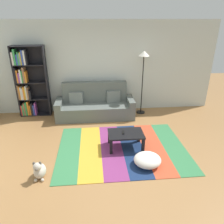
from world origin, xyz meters
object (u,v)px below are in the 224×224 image
(pouf, at_px, (147,160))
(dog, at_px, (39,170))
(coffee_table, at_px, (126,135))
(couch, at_px, (95,106))
(bookshelf, at_px, (28,83))
(standing_lamp, at_px, (144,62))
(tv_remote, at_px, (123,132))

(pouf, xyz_separation_m, dog, (-2.05, -0.16, 0.03))
(pouf, distance_m, dog, 2.06)
(coffee_table, distance_m, pouf, 0.78)
(coffee_table, bearing_deg, couch, 109.61)
(bookshelf, xyz_separation_m, pouf, (2.89, -2.75, -0.86))
(standing_lamp, xyz_separation_m, tv_remote, (-0.83, -1.90, -1.18))
(bookshelf, xyz_separation_m, dog, (0.84, -2.92, -0.83))
(coffee_table, height_order, tv_remote, tv_remote)
(couch, height_order, bookshelf, bookshelf)
(bookshelf, height_order, coffee_table, bookshelf)
(bookshelf, relative_size, standing_lamp, 1.09)
(coffee_table, height_order, standing_lamp, standing_lamp)
(couch, relative_size, standing_lamp, 1.20)
(bookshelf, distance_m, standing_lamp, 3.39)
(coffee_table, height_order, dog, dog)
(couch, xyz_separation_m, pouf, (0.97, -2.47, -0.21))
(coffee_table, relative_size, dog, 1.96)
(couch, distance_m, coffee_table, 1.91)
(couch, relative_size, coffee_table, 2.90)
(coffee_table, xyz_separation_m, dog, (-1.72, -0.84, -0.15))
(couch, bearing_deg, pouf, -68.50)
(bookshelf, bearing_deg, tv_remote, -39.44)
(tv_remote, bearing_deg, dog, -146.24)
(couch, xyz_separation_m, standing_lamp, (1.42, 0.12, 1.24))
(tv_remote, bearing_deg, bookshelf, 147.11)
(bookshelf, xyz_separation_m, standing_lamp, (3.34, -0.16, 0.58))
(couch, bearing_deg, dog, -112.28)
(couch, distance_m, tv_remote, 1.87)
(tv_remote, bearing_deg, couch, 114.79)
(bookshelf, xyz_separation_m, tv_remote, (2.50, -2.06, -0.60))
(coffee_table, xyz_separation_m, standing_lamp, (0.78, 1.92, 1.26))
(dog, xyz_separation_m, tv_remote, (1.67, 0.86, 0.23))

